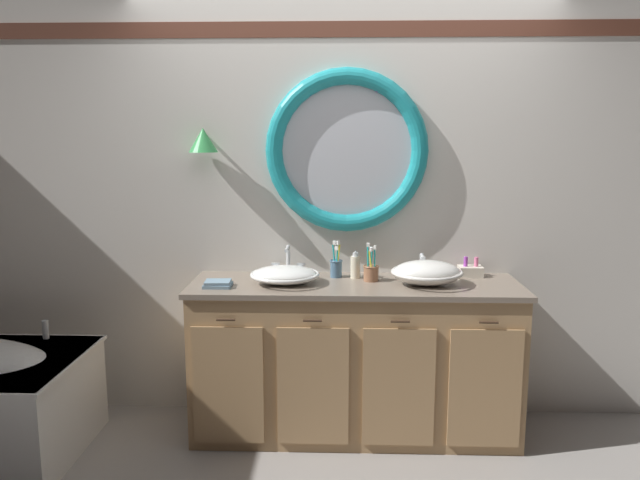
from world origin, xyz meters
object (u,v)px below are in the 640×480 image
Objects in this scene: toothbrush_holder_left at (336,267)px; toothbrush_holder_right at (371,272)px; folded_hand_towel at (218,284)px; sink_basin_right at (427,273)px; soap_dispenser at (355,266)px; toiletry_basket at (471,271)px; sink_basin_left at (285,275)px.

toothbrush_holder_left is 0.22m from toothbrush_holder_right.
toothbrush_holder_right is 0.87m from folded_hand_towel.
soap_dispenser reaches higher than sink_basin_right.
toothbrush_holder_right is at bearing -23.60° from toothbrush_holder_left.
soap_dispenser is 0.69m from toiletry_basket.
toothbrush_holder_right is (-0.31, 0.08, -0.02)m from sink_basin_right.
soap_dispenser is at bearing 141.47° from toothbrush_holder_right.
folded_hand_towel is at bearing -168.73° from toothbrush_holder_right.
folded_hand_towel is 1.48m from toiletry_basket.
toothbrush_holder_right is at bearing 11.27° from folded_hand_towel.
folded_hand_towel is (-0.77, -0.24, -0.05)m from soap_dispenser.
sink_basin_right is 1.17m from folded_hand_towel.
folded_hand_towel is at bearing -162.51° from soap_dispenser.
toothbrush_holder_left is 0.80m from toiletry_basket.
sink_basin_left is 0.50m from toothbrush_holder_right.
toiletry_basket reaches higher than folded_hand_towel.
toothbrush_holder_left is at bearing -176.21° from toiletry_basket.
toothbrush_holder_right is at bearing 9.65° from sink_basin_left.
folded_hand_towel is (-0.85, -0.17, -0.04)m from toothbrush_holder_right.
toothbrush_holder_right is (0.20, -0.09, -0.01)m from toothbrush_holder_left.
sink_basin_right is 0.37m from toiletry_basket.
sink_basin_left is 2.45× the size of soap_dispenser.
toothbrush_holder_left is 0.11m from soap_dispenser.
toiletry_basket is (1.45, 0.31, 0.02)m from folded_hand_towel.
toothbrush_holder_left is 1.44× the size of folded_hand_towel.
sink_basin_left is 0.38m from folded_hand_towel.
toothbrush_holder_left is at bearing 161.38° from sink_basin_right.
toiletry_basket is at bearing 3.79° from toothbrush_holder_left.
toothbrush_holder_left is (-0.51, 0.17, -0.01)m from sink_basin_right.
folded_hand_towel is (-0.65, -0.26, -0.05)m from toothbrush_holder_left.
folded_hand_towel is at bearing -158.39° from toothbrush_holder_left.
sink_basin_right is at bearing -15.17° from toothbrush_holder_right.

